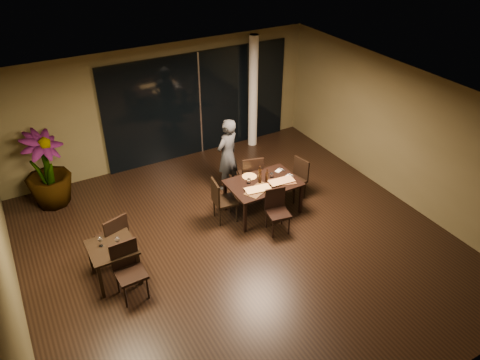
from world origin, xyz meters
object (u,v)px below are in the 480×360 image
Objects in this scene: chair_main_near at (277,208)px; diner at (227,155)px; chair_main_left at (221,199)px; potted_plant at (46,170)px; bottle_a at (260,177)px; chair_side_far at (114,236)px; chair_side_near at (128,267)px; side_table at (113,252)px; chair_main_far at (251,174)px; bottle_c at (260,173)px; bottle_b at (267,175)px; chair_main_right at (297,177)px; main_table at (263,185)px.

diner is (-0.14, 1.89, 0.36)m from chair_main_near.
chair_main_left reaches higher than chair_main_near.
bottle_a is (3.87, -2.53, 0.02)m from potted_plant.
chair_side_far is 0.99× the size of chair_side_near.
chair_main_far reaches higher than side_table.
chair_main_near is 2.90× the size of bottle_c.
bottle_b is (3.35, 0.96, 0.32)m from chair_side_near.
chair_side_far is at bearing -1.35° from diner.
chair_main_near is 1.00× the size of chair_main_right.
chair_side_near is (-0.03, -0.95, 0.00)m from chair_side_far.
diner is at bearing -144.11° from chair_main_right.
main_table is 1.61× the size of chair_main_near.
bottle_b is 0.93× the size of bottle_c.
chair_side_far reaches higher than chair_main_near.
side_table is at bearing -171.24° from bottle_a.
bottle_c reaches higher than chair_side_far.
diner reaches higher than chair_main_far.
chair_side_far is at bearing 26.34° from chair_main_far.
main_table is 0.27m from bottle_c.
chair_main_left is at bearing 179.59° from bottle_c.
chair_main_left is at bearing 171.58° from bottle_b.
potted_plant is (-3.87, 3.20, 0.35)m from chair_main_near.
bottle_a is 0.15m from bottle_c.
chair_main_left is (2.47, 0.65, -0.07)m from side_table.
chair_main_right is at bearing 114.52° from diner.
bottle_b reaches higher than chair_side_near.
diner is 5.84× the size of bottle_b.
side_table is 0.86× the size of chair_main_near.
bottle_b is at bearing -32.20° from potted_plant.
chair_main_far is 3.22× the size of bottle_c.
side_table is 0.77× the size of chair_side_far.
chair_main_far is 0.61m from bottle_c.
main_table is 4.66× the size of bottle_c.
side_table is 0.52m from chair_side_far.
chair_main_left is at bearing 170.93° from bottle_a.
main_table is 3.44m from side_table.
chair_side_far is at bearing -179.93° from main_table.
chair_main_far is 1.11× the size of chair_main_right.
chair_main_near is at bearing -65.26° from chair_main_right.
main_table is 0.23m from bottle_a.
chair_main_left is 1.09m from bottle_b.
chair_main_near is at bearing -96.64° from main_table.
bottle_b is (0.16, -0.01, 0.00)m from bottle_a.
bottle_b is at bearing -93.33° from chair_main_right.
chair_main_far is 1.00× the size of chair_side_far.
diner is at bearing -26.53° from chair_main_left.
main_table is 0.66m from chair_main_far.
chair_main_far is 0.73m from bottle_b.
chair_main_far is 3.57× the size of bottle_a.
chair_main_near is 1.33m from chair_main_right.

